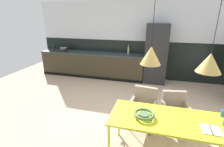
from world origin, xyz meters
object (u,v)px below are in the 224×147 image
at_px(armchair_head_of_table, 175,107).
at_px(bottle_wine_green, 53,47).
at_px(mug_white_ceramic, 224,113).
at_px(open_book, 211,130).
at_px(pendant_lamp_over_table_far, 210,63).
at_px(dining_table, 171,122).
at_px(refrigerator_column, 156,54).
at_px(bottle_oil_tall, 128,50).
at_px(pendant_lamp_over_table_near, 151,55).
at_px(cooking_pot, 64,49).
at_px(armchair_by_stool, 144,103).
at_px(fruit_bowl, 144,115).

xyz_separation_m(armchair_head_of_table, bottle_wine_green, (-4.25, 2.44, 0.52)).
distance_m(mug_white_ceramic, bottle_wine_green, 5.72).
relative_size(open_book, pendant_lamp_over_table_far, 0.22).
bearing_deg(dining_table, refrigerator_column, 95.38).
distance_m(refrigerator_column, bottle_oil_tall, 0.96).
distance_m(bottle_wine_green, pendant_lamp_over_table_near, 5.01).
height_order(open_book, cooking_pot, cooking_pot).
height_order(refrigerator_column, bottle_oil_tall, refrigerator_column).
height_order(dining_table, open_book, open_book).
bearing_deg(bottle_oil_tall, bottle_wine_green, -175.27).
distance_m(refrigerator_column, pendant_lamp_over_table_far, 3.47).
bearing_deg(open_book, armchair_by_stool, 136.59).
distance_m(armchair_by_stool, open_book, 1.33).
bearing_deg(bottle_wine_green, armchair_by_stool, -34.17).
height_order(fruit_bowl, pendant_lamp_over_table_near, pendant_lamp_over_table_near).
distance_m(dining_table, pendant_lamp_over_table_near, 1.05).
height_order(dining_table, armchair_head_of_table, armchair_head_of_table).
relative_size(fruit_bowl, pendant_lamp_over_table_near, 0.30).
height_order(open_book, bottle_oil_tall, bottle_oil_tall).
xyz_separation_m(dining_table, cooking_pot, (-3.68, 3.26, 0.28)).
xyz_separation_m(open_book, cooking_pot, (-4.18, 3.39, 0.23)).
relative_size(fruit_bowl, open_book, 1.28).
relative_size(refrigerator_column, armchair_by_stool, 2.37).
relative_size(open_book, pendant_lamp_over_table_near, 0.23).
relative_size(bottle_wine_green, pendant_lamp_over_table_far, 0.29).
xyz_separation_m(open_book, bottle_oil_tall, (-1.76, 3.62, 0.28)).
height_order(mug_white_ceramic, pendant_lamp_over_table_near, pendant_lamp_over_table_near).
bearing_deg(bottle_oil_tall, dining_table, -70.09).
bearing_deg(cooking_pot, dining_table, -41.54).
bearing_deg(pendant_lamp_over_table_near, refrigerator_column, 89.18).
distance_m(refrigerator_column, open_book, 3.57).
bearing_deg(fruit_bowl, bottle_oil_tall, 103.82).
xyz_separation_m(refrigerator_column, mug_white_ceramic, (1.08, -3.05, -0.19)).
bearing_deg(refrigerator_column, armchair_head_of_table, -79.88).
relative_size(fruit_bowl, mug_white_ceramic, 2.55).
bearing_deg(refrigerator_column, armchair_by_stool, -93.18).
xyz_separation_m(cooking_pot, pendant_lamp_over_table_far, (4.04, -3.26, 0.66)).
bearing_deg(dining_table, open_book, -14.62).
distance_m(dining_table, open_book, 0.52).
distance_m(armchair_by_stool, bottle_oil_tall, 2.88).
relative_size(refrigerator_column, fruit_bowl, 6.13).
bearing_deg(open_book, mug_white_ceramic, 57.03).
distance_m(bottle_wine_green, pendant_lamp_over_table_far, 5.57).
height_order(mug_white_ceramic, bottle_oil_tall, bottle_oil_tall).
relative_size(mug_white_ceramic, bottle_oil_tall, 0.40).
xyz_separation_m(refrigerator_column, dining_table, (0.31, -3.33, -0.29)).
relative_size(mug_white_ceramic, pendant_lamp_over_table_far, 0.11).
distance_m(armchair_by_stool, mug_white_ceramic, 1.34).
height_order(dining_table, cooking_pot, cooking_pot).
bearing_deg(cooking_pot, bottle_wine_green, -179.67).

